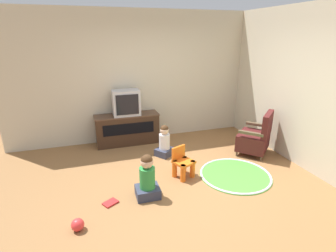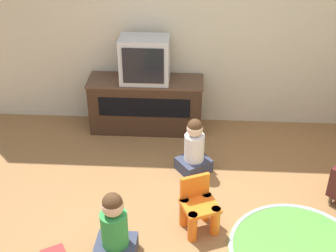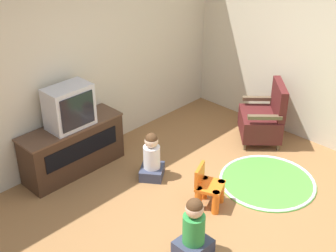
# 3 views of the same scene
# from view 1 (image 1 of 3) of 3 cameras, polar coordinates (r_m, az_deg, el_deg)

# --- Properties ---
(ground_plane) EXTENTS (30.00, 30.00, 0.00)m
(ground_plane) POSITION_cam_1_polar(r_m,az_deg,el_deg) (4.24, 3.52, -12.76)
(ground_plane) COLOR olive
(wall_back) EXTENTS (5.34, 0.12, 2.75)m
(wall_back) POSITION_cam_1_polar(r_m,az_deg,el_deg) (5.76, -7.62, 10.42)
(wall_back) COLOR beige
(wall_back) RESTS_ON ground_plane
(wall_right) EXTENTS (0.12, 5.33, 2.75)m
(wall_right) POSITION_cam_1_polar(r_m,az_deg,el_deg) (4.78, 32.10, 5.81)
(wall_right) COLOR beige
(wall_right) RESTS_ON ground_plane
(tv_cabinet) EXTENTS (1.34, 0.44, 0.65)m
(tv_cabinet) POSITION_cam_1_polar(r_m,az_deg,el_deg) (5.70, -8.84, -0.54)
(tv_cabinet) COLOR #382316
(tv_cabinet) RESTS_ON ground_plane
(television) EXTENTS (0.56, 0.35, 0.53)m
(television) POSITION_cam_1_polar(r_m,az_deg,el_deg) (5.51, -9.10, 5.01)
(television) COLOR #B7B7BC
(television) RESTS_ON tv_cabinet
(black_armchair) EXTENTS (0.84, 0.84, 0.87)m
(black_armchair) POSITION_cam_1_polar(r_m,az_deg,el_deg) (5.41, 18.55, -2.43)
(black_armchair) COLOR brown
(black_armchair) RESTS_ON ground_plane
(yellow_kid_chair) EXTENTS (0.39, 0.38, 0.51)m
(yellow_kid_chair) POSITION_cam_1_polar(r_m,az_deg,el_deg) (4.38, 3.24, -8.40)
(yellow_kid_chair) COLOR orange
(yellow_kid_chair) RESTS_ON ground_plane
(play_mat) EXTENTS (1.20, 1.20, 0.04)m
(play_mat) POSITION_cam_1_polar(r_m,az_deg,el_deg) (4.64, 14.43, -10.25)
(play_mat) COLOR green
(play_mat) RESTS_ON ground_plane
(child_watching_left) EXTENTS (0.35, 0.31, 0.67)m
(child_watching_left) POSITION_cam_1_polar(r_m,az_deg,el_deg) (3.85, -4.53, -11.40)
(child_watching_left) COLOR #33384C
(child_watching_left) RESTS_ON ground_plane
(child_watching_center) EXTENTS (0.42, 0.41, 0.63)m
(child_watching_center) POSITION_cam_1_polar(r_m,az_deg,el_deg) (5.09, -0.77, -3.59)
(child_watching_center) COLOR #33384C
(child_watching_center) RESTS_ON ground_plane
(toy_ball) EXTENTS (0.16, 0.16, 0.16)m
(toy_ball) POSITION_cam_1_polar(r_m,az_deg,el_deg) (3.55, -19.07, -19.65)
(toy_ball) COLOR red
(toy_ball) RESTS_ON ground_plane
(book) EXTENTS (0.24, 0.22, 0.02)m
(book) POSITION_cam_1_polar(r_m,az_deg,el_deg) (3.92, -12.42, -16.01)
(book) COLOR #B22323
(book) RESTS_ON ground_plane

